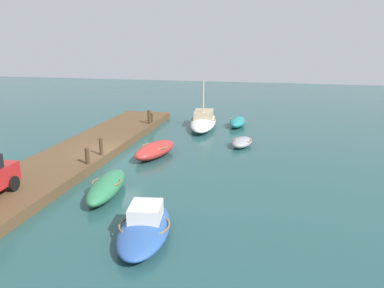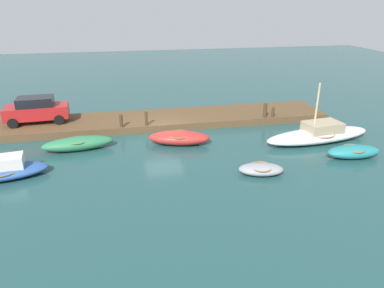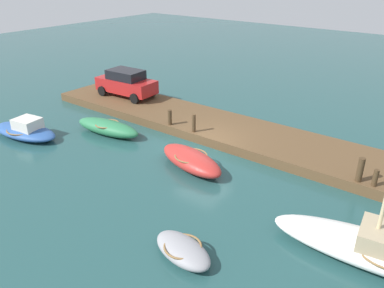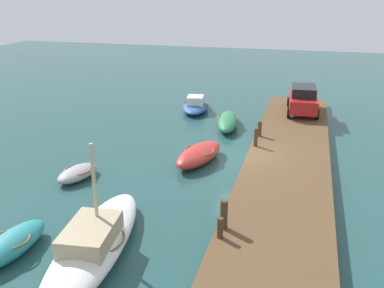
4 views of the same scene
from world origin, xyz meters
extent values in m
plane|color=#234C4C|center=(0.00, 0.00, 0.00)|extent=(84.00, 84.00, 0.00)
cube|color=brown|center=(0.00, -2.18, 0.24)|extent=(24.16, 3.92, 0.48)
ellipsoid|color=#2D7A4C|center=(5.18, 1.75, 0.40)|extent=(4.17, 1.68, 0.79)
torus|color=olive|center=(5.18, 1.75, 0.62)|extent=(1.43, 1.43, 0.07)
ellipsoid|color=#2D569E|center=(8.43, 4.66, 0.31)|extent=(4.32, 2.34, 0.63)
torus|color=olive|center=(8.43, 4.66, 0.49)|extent=(2.06, 2.06, 0.07)
cube|color=silver|center=(8.12, 4.61, 0.80)|extent=(1.42, 1.28, 0.60)
ellipsoid|color=#B72D28|center=(-0.76, 2.08, 0.42)|extent=(3.95, 2.26, 0.83)
torus|color=olive|center=(-0.76, 2.08, 0.65)|extent=(1.81, 1.81, 0.07)
ellipsoid|color=#939399|center=(-4.11, 6.87, 0.28)|extent=(2.44, 1.59, 0.56)
torus|color=olive|center=(-4.11, 6.87, 0.43)|extent=(1.45, 1.45, 0.07)
ellipsoid|color=white|center=(-9.26, 3.35, 0.39)|extent=(7.27, 2.72, 0.78)
torus|color=olive|center=(-9.26, 3.35, 0.60)|extent=(2.20, 2.20, 0.07)
cube|color=tan|center=(-9.49, 3.32, 0.93)|extent=(2.38, 1.68, 0.61)
cylinder|color=#C6B284|center=(-8.87, 3.39, 2.17)|extent=(0.12, 0.12, 3.08)
ellipsoid|color=teal|center=(-9.91, 5.98, 0.36)|extent=(3.12, 1.38, 0.72)
torus|color=olive|center=(-9.91, 5.98, 0.56)|extent=(1.33, 1.33, 0.07)
cylinder|color=#47331E|center=(-7.90, -0.47, 0.83)|extent=(0.20, 0.20, 0.71)
cylinder|color=#47331E|center=(-7.30, -0.47, 0.99)|extent=(0.26, 0.26, 1.03)
cylinder|color=#47331E|center=(1.00, -0.47, 0.96)|extent=(0.20, 0.20, 0.97)
cylinder|color=#47331E|center=(2.63, -0.47, 0.90)|extent=(0.22, 0.22, 0.84)
cube|color=#B21E1E|center=(8.13, -2.58, 1.22)|extent=(4.13, 1.93, 0.83)
cube|color=black|center=(8.13, -2.58, 1.93)|extent=(2.35, 1.62, 0.59)
cylinder|color=black|center=(9.49, -1.65, 0.80)|extent=(0.65, 0.26, 0.64)
cylinder|color=black|center=(9.59, -3.33, 0.80)|extent=(0.65, 0.26, 0.64)
cylinder|color=black|center=(6.66, -1.82, 0.80)|extent=(0.65, 0.26, 0.64)
cylinder|color=black|center=(6.77, -3.51, 0.80)|extent=(0.65, 0.26, 0.64)
camera|label=1|loc=(19.90, 8.92, 6.75)|focal=35.91mm
camera|label=2|loc=(2.48, 21.77, 8.15)|focal=33.04mm
camera|label=3|loc=(-10.09, 14.26, 8.43)|focal=35.99mm
camera|label=4|loc=(-19.88, -2.80, 8.16)|focal=40.27mm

